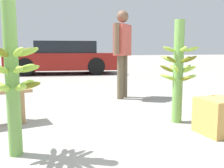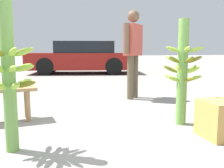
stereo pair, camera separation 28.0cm
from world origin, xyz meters
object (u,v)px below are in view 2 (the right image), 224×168
banana_stalk_left (9,72)px  produce_crate (221,119)px  vendor_person (133,47)px  banana_stalk_center (182,70)px  parked_car (82,58)px

banana_stalk_left → produce_crate: size_ratio=3.59×
vendor_person → banana_stalk_center: bearing=46.6°
parked_car → banana_stalk_center: bearing=-167.1°
banana_stalk_center → banana_stalk_left: bearing=-169.7°
vendor_person → produce_crate: vendor_person is taller
banana_stalk_center → parked_car: banana_stalk_center is taller
vendor_person → produce_crate: bearing=50.5°
banana_stalk_center → vendor_person: 1.77m
banana_stalk_left → produce_crate: banana_stalk_left is taller
banana_stalk_left → vendor_person: bearing=47.6°
parked_car → produce_crate: (0.33, -7.77, -0.42)m
parked_car → produce_crate: parked_car is taller
banana_stalk_left → parked_car: bearing=77.1°
banana_stalk_left → produce_crate: (2.07, -0.19, -0.53)m
banana_stalk_left → parked_car: (1.74, 7.59, -0.10)m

